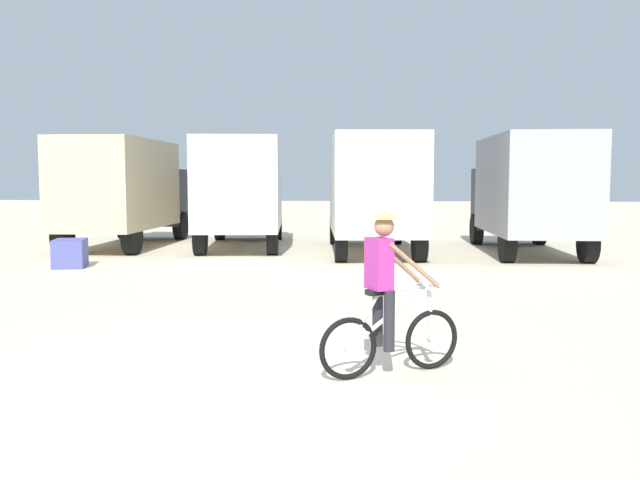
{
  "coord_description": "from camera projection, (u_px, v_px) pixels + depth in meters",
  "views": [
    {
      "loc": [
        1.64,
        -7.3,
        2.15
      ],
      "look_at": [
        0.58,
        4.38,
        1.1
      ],
      "focal_mm": 38.27,
      "sensor_mm": 36.0,
      "label": 1
    }
  ],
  "objects": [
    {
      "name": "box_truck_avon_van",
      "position": [
        242.0,
        188.0,
        21.42
      ],
      "size": [
        3.16,
        6.98,
        3.35
      ],
      "color": "white",
      "rests_on": "ground"
    },
    {
      "name": "box_truck_white_box",
      "position": [
        373.0,
        189.0,
        19.81
      ],
      "size": [
        3.01,
        6.95,
        3.35
      ],
      "color": "white",
      "rests_on": "ground"
    },
    {
      "name": "box_truck_grey_hauler",
      "position": [
        528.0,
        189.0,
        19.65
      ],
      "size": [
        2.52,
        6.8,
        3.35
      ],
      "color": "#9E9EA3",
      "rests_on": "ground"
    },
    {
      "name": "ground_plane",
      "position": [
        233.0,
        373.0,
        7.58
      ],
      "size": [
        120.0,
        120.0,
        0.0
      ],
      "primitive_type": "plane",
      "color": "beige"
    },
    {
      "name": "box_truck_tan_camper",
      "position": [
        124.0,
        188.0,
        21.55
      ],
      "size": [
        2.49,
        6.79,
        3.35
      ],
      "color": "#CCB78E",
      "rests_on": "ground"
    },
    {
      "name": "cyclist_orange_shirt",
      "position": [
        387.0,
        299.0,
        7.43
      ],
      "size": [
        1.55,
        0.91,
        1.82
      ],
      "color": "black",
      "rests_on": "ground"
    },
    {
      "name": "supply_crate",
      "position": [
        70.0,
        253.0,
        16.64
      ],
      "size": [
        0.93,
        1.07,
        0.69
      ],
      "primitive_type": "cube",
      "rotation": [
        0.0,
        0.0,
        0.26
      ],
      "color": "#4C5199",
      "rests_on": "ground"
    }
  ]
}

